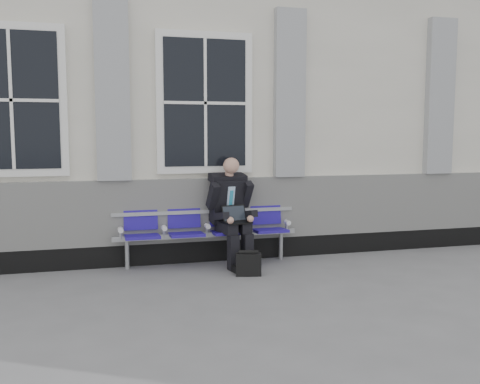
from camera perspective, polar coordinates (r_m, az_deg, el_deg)
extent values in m
plane|color=slate|center=(6.32, -4.20, -10.58)|extent=(70.00, 70.00, 0.00)
cube|color=silver|center=(9.51, -8.29, 7.81)|extent=(14.00, 4.00, 4.20)
cube|color=black|center=(7.68, -6.28, -6.41)|extent=(14.00, 0.10, 0.30)
cube|color=silver|center=(7.56, -6.32, -1.98)|extent=(14.00, 0.08, 0.90)
cube|color=#999C9F|center=(7.41, -13.47, 10.51)|extent=(0.45, 0.14, 2.40)
cube|color=#999C9F|center=(7.89, 5.31, 10.38)|extent=(0.45, 0.14, 2.40)
cube|color=#999C9F|center=(9.06, 20.53, 9.47)|extent=(0.45, 0.14, 2.40)
cube|color=white|center=(7.49, -23.17, 8.98)|extent=(1.35, 0.10, 1.95)
cube|color=black|center=(7.44, -23.22, 9.00)|extent=(1.15, 0.02, 1.75)
cube|color=white|center=(7.56, -3.80, 9.43)|extent=(1.35, 0.10, 1.95)
cube|color=black|center=(7.51, -3.73, 9.45)|extent=(1.15, 0.02, 1.75)
cube|color=#9EA0A3|center=(7.52, -3.56, -4.56)|extent=(2.60, 0.07, 0.07)
cube|color=#9EA0A3|center=(7.59, -3.76, -2.09)|extent=(2.60, 0.05, 0.05)
cylinder|color=#9EA0A3|center=(7.43, -11.95, -6.58)|extent=(0.06, 0.06, 0.39)
cylinder|color=#9EA0A3|center=(7.85, 4.38, -5.78)|extent=(0.06, 0.06, 0.39)
cube|color=#1D0C8F|center=(7.32, -10.39, -4.71)|extent=(0.46, 0.42, 0.07)
cube|color=#1D0C8F|center=(7.48, -10.56, -2.46)|extent=(0.46, 0.10, 0.40)
cube|color=#1D0C8F|center=(7.39, -5.73, -4.54)|extent=(0.46, 0.42, 0.07)
cube|color=#1D0C8F|center=(7.55, -6.01, -2.31)|extent=(0.46, 0.10, 0.40)
cube|color=#1D0C8F|center=(7.50, -1.19, -4.34)|extent=(0.46, 0.42, 0.07)
cube|color=#1D0C8F|center=(7.66, -1.57, -2.15)|extent=(0.46, 0.10, 0.40)
cube|color=#1D0C8F|center=(7.67, 3.18, -4.12)|extent=(0.46, 0.42, 0.07)
cube|color=#1D0C8F|center=(7.82, 2.71, -1.98)|extent=(0.46, 0.10, 0.40)
cylinder|color=white|center=(7.31, -12.62, -3.97)|extent=(0.07, 0.12, 0.07)
cylinder|color=white|center=(7.36, -8.09, -3.82)|extent=(0.07, 0.12, 0.07)
cylinder|color=white|center=(7.45, -3.49, -3.64)|extent=(0.07, 0.12, 0.07)
cylinder|color=white|center=(7.59, 0.96, -3.45)|extent=(0.07, 0.12, 0.07)
cylinder|color=white|center=(7.77, 5.08, -3.25)|extent=(0.07, 0.12, 0.07)
cube|color=black|center=(7.19, -0.51, -8.09)|extent=(0.16, 0.29, 0.10)
cube|color=black|center=(7.28, 1.02, -7.91)|extent=(0.16, 0.29, 0.10)
cube|color=black|center=(7.20, -0.72, -6.45)|extent=(0.15, 0.16, 0.47)
cube|color=black|center=(7.29, 0.80, -6.30)|extent=(0.15, 0.16, 0.47)
cube|color=black|center=(7.35, -1.49, -3.82)|extent=(0.23, 0.50, 0.15)
cube|color=black|center=(7.44, 0.01, -3.70)|extent=(0.23, 0.50, 0.15)
cube|color=black|center=(7.53, -1.41, -0.89)|extent=(0.50, 0.43, 0.67)
cube|color=silver|center=(7.41, -1.01, -0.83)|extent=(0.12, 0.12, 0.38)
cube|color=#2A9DC8|center=(7.41, -0.98, -1.01)|extent=(0.06, 0.09, 0.31)
cube|color=black|center=(7.47, -1.32, 1.50)|extent=(0.54, 0.34, 0.15)
cylinder|color=tan|center=(7.42, -1.15, 2.04)|extent=(0.12, 0.12, 0.11)
sphere|color=tan|center=(7.35, -0.95, 2.83)|extent=(0.22, 0.22, 0.22)
cube|color=black|center=(7.32, -2.89, -0.43)|extent=(0.16, 0.31, 0.39)
cube|color=black|center=(7.53, 0.68, -0.23)|extent=(0.16, 0.31, 0.39)
cube|color=black|center=(7.20, -1.99, -2.58)|extent=(0.15, 0.34, 0.15)
cube|color=black|center=(7.38, 1.03, -2.36)|extent=(0.15, 0.34, 0.15)
sphere|color=tan|center=(7.10, -1.04, -3.05)|extent=(0.10, 0.10, 0.10)
sphere|color=tan|center=(7.23, 1.11, -2.88)|extent=(0.10, 0.10, 0.10)
cube|color=black|center=(7.25, -0.24, -3.28)|extent=(0.39, 0.30, 0.02)
cube|color=black|center=(7.34, -0.65, -2.28)|extent=(0.36, 0.16, 0.22)
cube|color=black|center=(7.33, -0.63, -2.29)|extent=(0.33, 0.13, 0.19)
cube|color=black|center=(6.96, 0.91, -7.74)|extent=(0.35, 0.20, 0.29)
cylinder|color=black|center=(6.92, 0.91, -6.43)|extent=(0.26, 0.10, 0.05)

